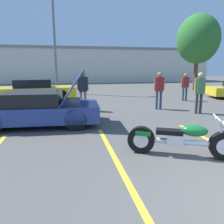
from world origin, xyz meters
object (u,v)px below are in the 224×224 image
(tree_background, at_px, (198,39))
(spectator_far_lot, at_px, (200,89))
(show_car_hood_open, at_px, (40,108))
(spectator_near_motorcycle, at_px, (159,87))
(parked_car_left_row, at_px, (36,90))
(spectator_midground, at_px, (83,87))
(spectator_by_show_car, at_px, (185,85))
(motorcycle, at_px, (181,139))
(light_pole, at_px, (55,30))

(tree_background, bearing_deg, spectator_far_lot, -121.10)
(show_car_hood_open, bearing_deg, spectator_near_motorcycle, 23.21)
(parked_car_left_row, distance_m, spectator_midground, 4.56)
(spectator_near_motorcycle, distance_m, spectator_by_show_car, 3.37)
(spectator_midground, height_order, spectator_far_lot, spectator_midground)
(tree_background, xyz_separation_m, spectator_by_show_car, (-3.91, -5.20, -3.26))
(spectator_midground, relative_size, spectator_far_lot, 1.02)
(tree_background, height_order, spectator_near_motorcycle, tree_background)
(show_car_hood_open, relative_size, spectator_by_show_car, 2.56)
(spectator_by_show_car, bearing_deg, tree_background, 53.07)
(tree_background, bearing_deg, motorcycle, -123.10)
(motorcycle, height_order, show_car_hood_open, show_car_hood_open)
(motorcycle, distance_m, spectator_far_lot, 5.17)
(spectator_near_motorcycle, relative_size, spectator_midground, 0.98)
(light_pole, distance_m, spectator_by_show_car, 10.06)
(light_pole, xyz_separation_m, spectator_near_motorcycle, (4.95, -7.70, -3.59))
(tree_background, height_order, parked_car_left_row, tree_background)
(spectator_by_show_car, distance_m, spectator_far_lot, 3.66)
(spectator_near_motorcycle, bearing_deg, motorcycle, -108.49)
(spectator_near_motorcycle, relative_size, spectator_by_show_car, 1.08)
(light_pole, distance_m, spectator_midground, 8.23)
(light_pole, height_order, spectator_midground, light_pole)
(spectator_midground, bearing_deg, light_pole, 100.82)
(spectator_midground, xyz_separation_m, spectator_far_lot, (4.85, -1.69, -0.02))
(show_car_hood_open, xyz_separation_m, spectator_by_show_car, (7.81, 4.04, 0.38))
(motorcycle, distance_m, parked_car_left_row, 10.46)
(spectator_near_motorcycle, distance_m, spectator_far_lot, 1.81)
(tree_background, distance_m, parked_car_left_row, 13.51)
(parked_car_left_row, bearing_deg, spectator_near_motorcycle, -39.35)
(light_pole, height_order, spectator_near_motorcycle, light_pole)
(tree_background, relative_size, spectator_midground, 3.48)
(light_pole, bearing_deg, spectator_midground, -79.18)
(spectator_midground, bearing_deg, tree_background, 34.63)
(tree_background, xyz_separation_m, motorcycle, (-8.29, -12.72, -3.83))
(light_pole, relative_size, show_car_hood_open, 2.05)
(parked_car_left_row, distance_m, spectator_far_lot, 9.20)
(tree_background, height_order, spectator_midground, tree_background)
(parked_car_left_row, bearing_deg, spectator_by_show_car, -18.11)
(spectator_near_motorcycle, height_order, spectator_by_show_car, spectator_near_motorcycle)
(light_pole, xyz_separation_m, spectator_by_show_car, (7.54, -5.55, -3.68))
(light_pole, distance_m, spectator_near_motorcycle, 9.84)
(light_pole, bearing_deg, spectator_by_show_car, -36.38)
(spectator_midground, bearing_deg, spectator_by_show_car, 15.81)
(parked_car_left_row, relative_size, spectator_far_lot, 2.66)
(spectator_by_show_car, bearing_deg, spectator_far_lot, -110.70)
(light_pole, xyz_separation_m, show_car_hood_open, (-0.28, -9.59, -4.05))
(light_pole, bearing_deg, tree_background, -1.74)
(spectator_by_show_car, bearing_deg, motorcycle, -120.23)
(spectator_by_show_car, bearing_deg, spectator_near_motorcycle, -140.24)
(show_car_hood_open, height_order, spectator_far_lot, show_car_hood_open)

